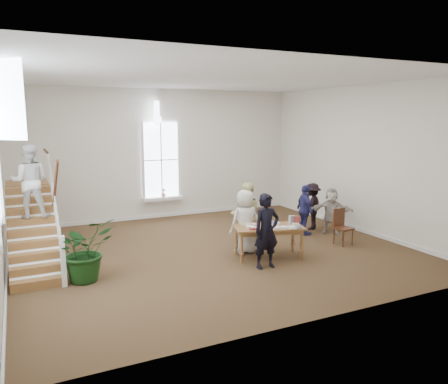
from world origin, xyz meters
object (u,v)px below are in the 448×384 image
library_table (268,229)px  elderly_woman (245,221)px  person_yellow (246,215)px  police_officer (267,231)px  woman_cluster_a (305,210)px  floor_plant (84,250)px  woman_cluster_c (331,211)px  side_chair (341,224)px  woman_cluster_b (312,206)px

library_table → elderly_woman: 0.70m
library_table → person_yellow: (-0.05, 1.10, 0.16)m
library_table → police_officer: police_officer is taller
woman_cluster_a → floor_plant: bearing=108.0°
library_table → woman_cluster_c: (2.97, 1.20, -0.02)m
library_table → police_officer: 0.80m
person_yellow → floor_plant: person_yellow is taller
elderly_woman → library_table: bearing=118.3°
library_table → person_yellow: 1.12m
library_table → side_chair: size_ratio=1.89×
elderly_woman → police_officer: bearing=83.7°
woman_cluster_c → floor_plant: woman_cluster_c is taller
person_yellow → floor_plant: 4.45m
woman_cluster_b → side_chair: woman_cluster_b is taller
police_officer → person_yellow: 1.80m
woman_cluster_a → woman_cluster_b: (0.60, 0.45, -0.02)m
library_table → person_yellow: bearing=107.9°
police_officer → woman_cluster_c: size_ratio=1.27×
woman_cluster_b → woman_cluster_c: size_ratio=1.06×
police_officer → elderly_woman: police_officer is taller
side_chair → woman_cluster_b: bearing=75.7°
woman_cluster_c → woman_cluster_b: bearing=145.8°
person_yellow → police_officer: bearing=83.0°
elderly_woman → woman_cluster_a: (2.48, 0.80, -0.07)m
police_officer → person_yellow: bearing=77.4°
library_table → elderly_woman: size_ratio=1.13×
person_yellow → woman_cluster_a: person_yellow is taller
woman_cluster_c → side_chair: woman_cluster_c is taller
person_yellow → woman_cluster_c: 3.02m
woman_cluster_b → side_chair: bearing=46.4°
library_table → woman_cluster_c: 3.20m
elderly_woman → floor_plant: elderly_woman is taller
library_table → person_yellow: size_ratio=1.06×
person_yellow → side_chair: (2.52, -0.96, -0.33)m
woman_cluster_b → floor_plant: (-7.17, -1.51, -0.06)m
elderly_woman → person_yellow: size_ratio=0.94×
police_officer → side_chair: bearing=15.4°
library_table → woman_cluster_b: woman_cluster_b is taller
floor_plant → side_chair: (6.91, -0.20, -0.13)m
library_table → police_officer: bearing=-109.2°
elderly_woman → woman_cluster_a: elderly_woman is taller
woman_cluster_b → floor_plant: 7.33m
police_officer → elderly_woman: bearing=85.7°
library_table → floor_plant: (-4.43, 0.34, -0.04)m
person_yellow → side_chair: bearing=165.0°
library_table → floor_plant: floor_plant is taller
woman_cluster_c → side_chair: size_ratio=1.40×
woman_cluster_a → library_table: bearing=132.1°
floor_plant → elderly_woman: bearing=3.7°
elderly_woman → floor_plant: size_ratio=1.22×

